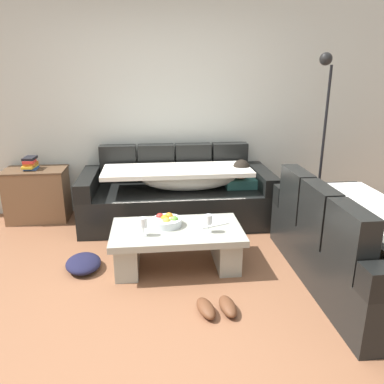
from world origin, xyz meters
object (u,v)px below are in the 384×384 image
(couch_along_wall, at_px, (180,195))
(wine_glass_near_left, at_px, (143,223))
(book_stack_on_cabinet, at_px, (30,163))
(crumpled_garment, at_px, (83,263))
(pair_of_shoes, at_px, (217,307))
(open_magazine, at_px, (210,222))
(coffee_table, at_px, (177,243))
(side_cabinet, at_px, (38,195))
(floor_lamp, at_px, (322,128))
(wine_glass_near_right, at_px, (208,220))
(couch_near_window, at_px, (356,246))
(fruit_bowl, at_px, (167,221))

(couch_along_wall, relative_size, wine_glass_near_left, 13.48)
(book_stack_on_cabinet, relative_size, crumpled_garment, 0.60)
(pair_of_shoes, distance_m, crumpled_garment, 1.37)
(wine_glass_near_left, bearing_deg, open_magazine, 19.99)
(couch_along_wall, xyz_separation_m, coffee_table, (-0.11, -1.12, -0.09))
(couch_along_wall, relative_size, side_cabinet, 3.11)
(wine_glass_near_left, height_order, crumpled_garment, wine_glass_near_left)
(floor_lamp, distance_m, crumpled_garment, 3.03)
(wine_glass_near_left, xyz_separation_m, open_magazine, (0.63, 0.23, -0.11))
(open_magazine, bearing_deg, pair_of_shoes, -116.07)
(wine_glass_near_left, distance_m, wine_glass_near_right, 0.58)
(crumpled_garment, bearing_deg, wine_glass_near_right, -6.57)
(wine_glass_near_left, xyz_separation_m, pair_of_shoes, (0.55, -0.65, -0.45))
(couch_along_wall, distance_m, book_stack_on_cabinet, 1.81)
(pair_of_shoes, bearing_deg, coffee_table, 108.13)
(couch_near_window, relative_size, fruit_bowl, 6.75)
(crumpled_garment, bearing_deg, couch_near_window, -10.96)
(side_cabinet, bearing_deg, open_magazine, -32.66)
(wine_glass_near_right, distance_m, book_stack_on_cabinet, 2.42)
(fruit_bowl, distance_m, wine_glass_near_right, 0.42)
(side_cabinet, distance_m, pair_of_shoes, 2.82)
(side_cabinet, height_order, book_stack_on_cabinet, book_stack_on_cabinet)
(couch_near_window, relative_size, wine_glass_near_right, 11.38)
(couch_along_wall, bearing_deg, fruit_bowl, -100.85)
(wine_glass_near_right, distance_m, pair_of_shoes, 0.80)
(couch_along_wall, xyz_separation_m, open_magazine, (0.22, -1.01, 0.05))
(couch_near_window, bearing_deg, wine_glass_near_right, 75.05)
(side_cabinet, relative_size, floor_lamp, 0.37)
(open_magazine, height_order, crumpled_garment, open_magazine)
(open_magazine, height_order, pair_of_shoes, open_magazine)
(open_magazine, relative_size, floor_lamp, 0.14)
(couch_near_window, xyz_separation_m, coffee_table, (-1.50, 0.43, -0.10))
(book_stack_on_cabinet, xyz_separation_m, floor_lamp, (3.42, -0.30, 0.40))
(couch_near_window, bearing_deg, side_cabinet, 60.13)
(book_stack_on_cabinet, bearing_deg, pair_of_shoes, -48.18)
(couch_near_window, distance_m, pair_of_shoes, 1.33)
(coffee_table, height_order, side_cabinet, side_cabinet)
(couch_along_wall, height_order, wine_glass_near_left, couch_along_wall)
(coffee_table, bearing_deg, open_magazine, 18.91)
(open_magazine, xyz_separation_m, pair_of_shoes, (-0.08, -0.87, -0.34))
(couch_near_window, distance_m, floor_lamp, 1.70)
(fruit_bowl, height_order, crumpled_garment, fruit_bowl)
(book_stack_on_cabinet, bearing_deg, coffee_table, -39.45)
(fruit_bowl, xyz_separation_m, side_cabinet, (-1.51, 1.26, -0.10))
(fruit_bowl, bearing_deg, pair_of_shoes, -68.44)
(coffee_table, relative_size, pair_of_shoes, 3.64)
(fruit_bowl, relative_size, floor_lamp, 0.14)
(couch_near_window, height_order, side_cabinet, couch_near_window)
(couch_near_window, height_order, coffee_table, couch_near_window)
(wine_glass_near_right, relative_size, side_cabinet, 0.23)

